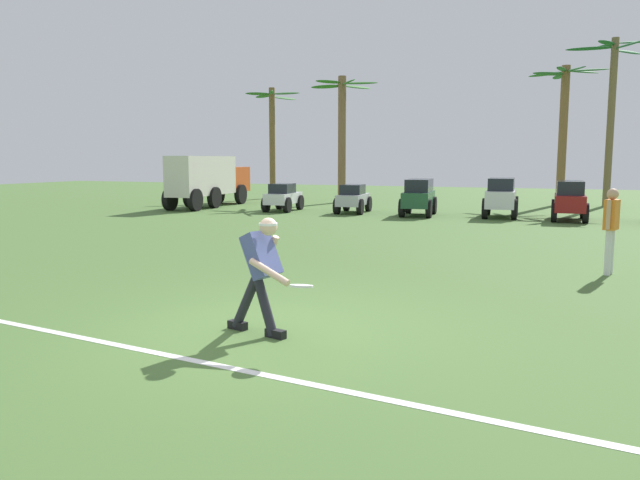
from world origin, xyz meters
TOP-DOWN VIEW (x-y plane):
  - ground_plane at (0.00, 0.00)m, footprint 80.00×80.00m
  - field_line_paint at (0.00, -1.38)m, footprint 22.37×3.06m
  - frisbee_thrower at (0.02, -0.22)m, footprint 1.04×0.64m
  - frisbee_in_flight at (0.70, -0.62)m, footprint 0.27×0.27m
  - teammate_near_sideline at (4.08, 5.60)m, footprint 0.29×0.49m
  - parked_car_slot_a at (-7.31, 16.01)m, footprint 1.27×2.27m
  - parked_car_slot_b at (-4.41, 16.21)m, footprint 1.29×2.28m
  - parked_car_slot_c at (-1.80, 16.05)m, footprint 1.36×2.48m
  - parked_car_slot_d at (1.10, 16.43)m, footprint 1.28×2.40m
  - parked_car_slot_e at (3.39, 16.14)m, footprint 1.20×2.43m
  - box_truck at (-11.24, 16.77)m, footprint 1.73×5.97m
  - palm_tree_far_left at (-11.31, 23.29)m, footprint 3.02×3.32m
  - palm_tree_left_of_centre at (-6.79, 21.60)m, footprint 3.32×3.21m
  - palm_tree_right_of_centre at (2.98, 23.77)m, footprint 3.53×2.86m
  - palm_tree_far_right at (4.90, 23.66)m, footprint 3.57×3.23m

SIDE VIEW (x-z plane):
  - ground_plane at x=0.00m, z-range 0.00..0.00m
  - field_line_paint at x=0.00m, z-range 0.00..0.01m
  - parked_car_slot_a at x=-7.31m, z-range 0.01..1.11m
  - parked_car_slot_b at x=-4.41m, z-range 0.01..1.11m
  - frisbee_in_flight at x=0.70m, z-range 0.69..0.75m
  - parked_car_slot_c at x=-1.80m, z-range 0.05..1.39m
  - parked_car_slot_e at x=3.39m, z-range 0.05..1.39m
  - parked_car_slot_d at x=1.10m, z-range 0.04..1.44m
  - frisbee_thrower at x=0.02m, z-range 0.09..1.50m
  - teammate_near_sideline at x=4.08m, z-range 0.16..1.72m
  - box_truck at x=-11.24m, z-range 0.13..2.33m
  - palm_tree_far_left at x=-11.31m, z-range 0.55..6.31m
  - palm_tree_left_of_centre at x=-6.79m, z-range 0.49..6.44m
  - palm_tree_right_of_centre at x=2.98m, z-range 0.58..6.78m
  - palm_tree_far_right at x=4.90m, z-range 0.73..7.97m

